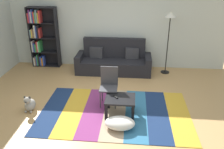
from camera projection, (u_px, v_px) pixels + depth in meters
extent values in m
plane|color=tan|center=(109.00, 105.00, 5.52)|extent=(14.00, 14.00, 0.00)
cube|color=silver|center=(117.00, 25.00, 7.30)|extent=(6.80, 0.10, 2.70)
cube|color=navy|center=(53.00, 109.00, 5.36)|extent=(0.47, 2.05, 0.01)
cube|color=gold|center=(73.00, 110.00, 5.32)|extent=(0.47, 2.05, 0.01)
cube|color=#843370|center=(94.00, 111.00, 5.28)|extent=(0.47, 2.05, 0.01)
cube|color=tan|center=(115.00, 112.00, 5.24)|extent=(0.47, 2.05, 0.01)
cube|color=teal|center=(136.00, 113.00, 5.20)|extent=(0.47, 2.05, 0.01)
cube|color=navy|center=(157.00, 114.00, 5.16)|extent=(0.47, 2.05, 0.01)
cube|color=gold|center=(179.00, 115.00, 5.12)|extent=(0.47, 2.05, 0.01)
cube|color=black|center=(113.00, 66.00, 7.22)|extent=(1.90, 0.80, 0.40)
cube|color=black|center=(114.00, 48.00, 7.29)|extent=(1.90, 0.20, 0.60)
cube|color=black|center=(80.00, 63.00, 7.28)|extent=(0.18, 0.80, 0.56)
cube|color=black|center=(148.00, 65.00, 7.10)|extent=(0.18, 0.80, 0.56)
cube|color=#333338|center=(96.00, 53.00, 7.29)|extent=(0.42, 0.19, 0.36)
cube|color=#333338|center=(132.00, 54.00, 7.19)|extent=(0.42, 0.19, 0.36)
cube|color=black|center=(31.00, 37.00, 7.46)|extent=(0.04, 0.28, 1.89)
cube|color=black|center=(58.00, 38.00, 7.39)|extent=(0.04, 0.28, 1.89)
cube|color=black|center=(46.00, 37.00, 7.55)|extent=(0.90, 0.01, 1.89)
cube|color=black|center=(48.00, 65.00, 7.80)|extent=(0.86, 0.28, 0.02)
cube|color=black|center=(46.00, 52.00, 7.61)|extent=(0.86, 0.28, 0.02)
cube|color=black|center=(44.00, 38.00, 7.42)|extent=(0.86, 0.28, 0.02)
cube|color=black|center=(43.00, 23.00, 7.24)|extent=(0.86, 0.28, 0.02)
cube|color=black|center=(41.00, 7.00, 7.05)|extent=(0.86, 0.28, 0.02)
cube|color=silver|center=(35.00, 61.00, 7.73)|extent=(0.04, 0.16, 0.27)
cube|color=#8C6647|center=(37.00, 61.00, 7.77)|extent=(0.03, 0.25, 0.27)
cube|color=#334CB2|center=(38.00, 60.00, 7.76)|extent=(0.03, 0.25, 0.30)
cube|color=green|center=(39.00, 59.00, 7.74)|extent=(0.03, 0.25, 0.36)
cube|color=black|center=(40.00, 60.00, 7.73)|extent=(0.05, 0.23, 0.35)
cube|color=#334CB2|center=(42.00, 60.00, 7.75)|extent=(0.04, 0.26, 0.30)
cube|color=orange|center=(43.00, 61.00, 7.72)|extent=(0.04, 0.18, 0.26)
cube|color=#334CB2|center=(44.00, 61.00, 7.69)|extent=(0.04, 0.16, 0.32)
cube|color=silver|center=(33.00, 46.00, 7.56)|extent=(0.04, 0.23, 0.35)
cube|color=#334CB2|center=(35.00, 47.00, 7.56)|extent=(0.04, 0.21, 0.28)
cube|color=green|center=(37.00, 48.00, 7.57)|extent=(0.05, 0.22, 0.25)
cube|color=red|center=(38.00, 46.00, 7.54)|extent=(0.03, 0.22, 0.35)
cube|color=silver|center=(39.00, 47.00, 7.53)|extent=(0.03, 0.19, 0.33)
cube|color=green|center=(40.00, 46.00, 7.54)|extent=(0.05, 0.25, 0.36)
cube|color=#668C99|center=(31.00, 33.00, 7.37)|extent=(0.04, 0.19, 0.26)
cube|color=gold|center=(33.00, 33.00, 7.38)|extent=(0.03, 0.21, 0.25)
cube|color=#8C6647|center=(34.00, 33.00, 7.37)|extent=(0.05, 0.22, 0.28)
cube|color=silver|center=(36.00, 31.00, 7.35)|extent=(0.04, 0.24, 0.39)
cube|color=#334CB2|center=(37.00, 32.00, 7.35)|extent=(0.03, 0.24, 0.37)
cube|color=black|center=(39.00, 31.00, 7.35)|extent=(0.04, 0.25, 0.39)
cube|color=red|center=(40.00, 33.00, 7.35)|extent=(0.03, 0.23, 0.30)
cube|color=red|center=(29.00, 18.00, 7.20)|extent=(0.04, 0.24, 0.29)
cube|color=purple|center=(30.00, 16.00, 7.14)|extent=(0.03, 0.17, 0.39)
cube|color=silver|center=(32.00, 17.00, 7.18)|extent=(0.04, 0.23, 0.34)
cube|color=#334CB2|center=(33.00, 16.00, 7.13)|extent=(0.03, 0.17, 0.41)
cube|color=red|center=(34.00, 17.00, 7.14)|extent=(0.04, 0.17, 0.34)
cube|color=green|center=(36.00, 17.00, 7.17)|extent=(0.03, 0.22, 0.32)
cube|color=#668C99|center=(37.00, 16.00, 7.16)|extent=(0.05, 0.24, 0.39)
cube|color=gold|center=(39.00, 18.00, 7.17)|extent=(0.03, 0.24, 0.31)
cube|color=red|center=(40.00, 17.00, 7.13)|extent=(0.05, 0.20, 0.38)
cube|color=black|center=(120.00, 99.00, 5.00)|extent=(0.63, 0.55, 0.04)
cube|color=black|center=(106.00, 112.00, 4.89)|extent=(0.06, 0.06, 0.37)
cube|color=black|center=(133.00, 113.00, 4.85)|extent=(0.06, 0.06, 0.37)
cube|color=black|center=(109.00, 101.00, 5.32)|extent=(0.06, 0.06, 0.37)
cube|color=black|center=(133.00, 102.00, 5.27)|extent=(0.06, 0.06, 0.37)
ellipsoid|color=white|center=(120.00, 123.00, 4.67)|extent=(0.60, 0.43, 0.21)
ellipsoid|color=#9E998E|center=(30.00, 105.00, 5.28)|extent=(0.22, 0.30, 0.26)
sphere|color=#9E998E|center=(27.00, 100.00, 5.11)|extent=(0.15, 0.15, 0.15)
ellipsoid|color=#474440|center=(26.00, 102.00, 5.06)|extent=(0.06, 0.07, 0.05)
ellipsoid|color=#474440|center=(25.00, 98.00, 5.11)|extent=(0.05, 0.04, 0.08)
ellipsoid|color=#474440|center=(30.00, 98.00, 5.11)|extent=(0.05, 0.04, 0.08)
sphere|color=#9E998E|center=(26.00, 112.00, 5.20)|extent=(0.06, 0.06, 0.06)
sphere|color=#9E998E|center=(31.00, 112.00, 5.19)|extent=(0.06, 0.06, 0.06)
cylinder|color=black|center=(165.00, 72.00, 7.27)|extent=(0.26, 0.26, 0.02)
cylinder|color=black|center=(168.00, 46.00, 6.93)|extent=(0.03, 0.03, 1.67)
cone|color=white|center=(171.00, 15.00, 6.56)|extent=(0.32, 0.32, 0.14)
cube|color=black|center=(116.00, 97.00, 5.02)|extent=(0.12, 0.15, 0.02)
cube|color=#38383D|center=(109.00, 88.00, 5.35)|extent=(0.40, 0.40, 0.03)
cube|color=#38383D|center=(109.00, 75.00, 5.41)|extent=(0.40, 0.03, 0.44)
cylinder|color=#38383D|center=(100.00, 100.00, 5.30)|extent=(0.02, 0.02, 0.42)
cylinder|color=#38383D|center=(115.00, 101.00, 5.27)|extent=(0.02, 0.02, 0.42)
cylinder|color=#38383D|center=(102.00, 93.00, 5.61)|extent=(0.02, 0.02, 0.42)
cylinder|color=#38383D|center=(116.00, 94.00, 5.58)|extent=(0.02, 0.02, 0.42)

